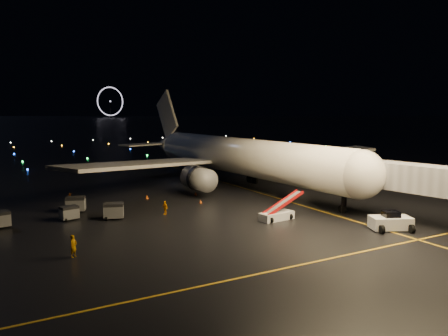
# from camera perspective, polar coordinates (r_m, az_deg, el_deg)

# --- Properties ---
(ground) EXTENTS (2000.00, 2000.00, 0.00)m
(ground) POSITION_cam_1_polar(r_m,az_deg,el_deg) (337.61, -24.86, 4.73)
(ground) COLOR black
(ground) RESTS_ON ground
(lane_centre) EXTENTS (0.25, 80.00, 0.02)m
(lane_centre) POSITION_cam_1_polar(r_m,az_deg,el_deg) (63.99, 5.89, -3.61)
(lane_centre) COLOR gold
(lane_centre) RESTS_ON ground
(lane_cross) EXTENTS (60.00, 0.25, 0.02)m
(lane_cross) POSITION_cam_1_polar(r_m,az_deg,el_deg) (34.81, 6.31, -13.22)
(lane_cross) COLOR gold
(lane_cross) RESTS_ON ground
(airliner) EXTENTS (61.96, 59.25, 16.50)m
(airliner) POSITION_cam_1_polar(r_m,az_deg,el_deg) (72.83, 0.52, 4.32)
(airliner) COLOR silver
(airliner) RESTS_ON ground
(pushback_tug) EXTENTS (4.63, 3.66, 1.96)m
(pushback_tug) POSITION_cam_1_polar(r_m,az_deg,el_deg) (48.84, 20.93, -6.41)
(pushback_tug) COLOR silver
(pushback_tug) RESTS_ON ground
(belt_loader) EXTENTS (6.13, 2.24, 2.91)m
(belt_loader) POSITION_cam_1_polar(r_m,az_deg,el_deg) (49.86, 6.89, -5.12)
(belt_loader) COLOR silver
(belt_loader) RESTS_ON ground
(crew_a) EXTENTS (0.83, 0.81, 1.92)m
(crew_a) POSITION_cam_1_polar(r_m,az_deg,el_deg) (39.48, -19.07, -9.61)
(crew_a) COLOR orange
(crew_a) RESTS_ON ground
(crew_c) EXTENTS (0.66, 1.04, 1.65)m
(crew_c) POSITION_cam_1_polar(r_m,az_deg,el_deg) (52.68, -7.72, -5.15)
(crew_c) COLOR orange
(crew_c) RESTS_ON ground
(safety_cone_0) EXTENTS (0.53, 0.53, 0.47)m
(safety_cone_0) POSITION_cam_1_polar(r_m,az_deg,el_deg) (58.59, -3.07, -4.39)
(safety_cone_0) COLOR #E75A11
(safety_cone_0) RESTS_ON ground
(safety_cone_1) EXTENTS (0.56, 0.56, 0.49)m
(safety_cone_1) POSITION_cam_1_polar(r_m,az_deg,el_deg) (63.99, -3.73, -3.37)
(safety_cone_1) COLOR #E75A11
(safety_cone_1) RESTS_ON ground
(safety_cone_2) EXTENTS (0.51, 0.51, 0.53)m
(safety_cone_2) POSITION_cam_1_polar(r_m,az_deg,el_deg) (62.41, -10.04, -3.73)
(safety_cone_2) COLOR #E75A11
(safety_cone_2) RESTS_ON ground
(safety_cone_3) EXTENTS (0.52, 0.52, 0.48)m
(safety_cone_3) POSITION_cam_1_polar(r_m,az_deg,el_deg) (67.41, -19.50, -3.24)
(safety_cone_3) COLOR #E75A11
(safety_cone_3) RESTS_ON ground
(ferris_wheel) EXTENTS (49.33, 16.80, 52.00)m
(ferris_wheel) POSITION_cam_1_polar(r_m,az_deg,el_deg) (781.11, -14.62, 8.28)
(ferris_wheel) COLOR black
(ferris_wheel) RESTS_ON ground
(taxiway_lights) EXTENTS (164.00, 92.00, 0.36)m
(taxiway_lights) POSITION_cam_1_polar(r_m,az_deg,el_deg) (145.04, -19.28, 2.29)
(taxiway_lights) COLOR black
(taxiway_lights) RESTS_ON ground
(baggage_cart_0) EXTENTS (2.59, 2.17, 1.88)m
(baggage_cart_0) POSITION_cam_1_polar(r_m,az_deg,el_deg) (56.43, -18.79, -4.52)
(baggage_cart_0) COLOR gray
(baggage_cart_0) RESTS_ON ground
(baggage_cart_1) EXTENTS (2.56, 2.14, 1.86)m
(baggage_cart_1) POSITION_cam_1_polar(r_m,az_deg,el_deg) (51.52, -14.22, -5.48)
(baggage_cart_1) COLOR gray
(baggage_cart_1) RESTS_ON ground
(baggage_cart_2) EXTENTS (2.13, 1.70, 1.60)m
(baggage_cart_2) POSITION_cam_1_polar(r_m,az_deg,el_deg) (52.57, -19.55, -5.57)
(baggage_cart_2) COLOR gray
(baggage_cart_2) RESTS_ON ground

